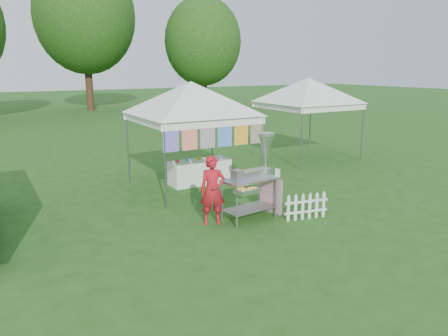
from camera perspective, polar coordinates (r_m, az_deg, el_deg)
ground at (r=9.82m, az=4.99°, el=-7.15°), size 120.00×120.00×0.00m
canopy_main at (r=12.24m, az=-4.33°, el=11.17°), size 4.24×4.24×3.45m
canopy_right at (r=16.56m, az=10.99°, el=11.48°), size 4.24×4.24×3.45m
tree_mid at (r=36.67m, az=-17.76°, el=18.36°), size 7.60×7.60×11.52m
tree_right at (r=33.31m, az=-2.78°, el=16.16°), size 5.60×5.60×8.42m
donut_cart at (r=9.83m, az=4.31°, el=-0.21°), size 1.39×1.10×1.93m
vendor at (r=9.51m, az=-1.49°, el=-2.95°), size 0.65×0.55×1.52m
picket_fence at (r=10.10m, az=10.68°, el=-5.03°), size 1.06×0.23×0.56m
display_table at (r=12.95m, az=-3.20°, el=-0.51°), size 1.80×0.70×0.70m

